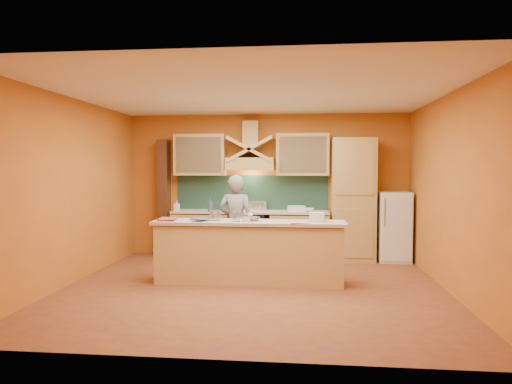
# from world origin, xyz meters

# --- Properties ---
(floor) EXTENTS (5.50, 5.00, 0.01)m
(floor) POSITION_xyz_m (0.00, 0.00, 0.00)
(floor) COLOR brown
(floor) RESTS_ON ground
(ceiling) EXTENTS (5.50, 5.00, 0.01)m
(ceiling) POSITION_xyz_m (0.00, 0.00, 2.80)
(ceiling) COLOR white
(ceiling) RESTS_ON wall_back
(wall_back) EXTENTS (5.50, 0.02, 2.80)m
(wall_back) POSITION_xyz_m (0.00, 2.50, 1.40)
(wall_back) COLOR #C47026
(wall_back) RESTS_ON floor
(wall_front) EXTENTS (5.50, 0.02, 2.80)m
(wall_front) POSITION_xyz_m (0.00, -2.50, 1.40)
(wall_front) COLOR #C47026
(wall_front) RESTS_ON floor
(wall_left) EXTENTS (0.02, 5.00, 2.80)m
(wall_left) POSITION_xyz_m (-2.75, 0.00, 1.40)
(wall_left) COLOR #C47026
(wall_left) RESTS_ON floor
(wall_right) EXTENTS (0.02, 5.00, 2.80)m
(wall_right) POSITION_xyz_m (2.75, 0.00, 1.40)
(wall_right) COLOR #C47026
(wall_right) RESTS_ON floor
(base_cabinet_left) EXTENTS (1.10, 0.60, 0.86)m
(base_cabinet_left) POSITION_xyz_m (-1.25, 2.20, 0.43)
(base_cabinet_left) COLOR tan
(base_cabinet_left) RESTS_ON floor
(base_cabinet_right) EXTENTS (1.10, 0.60, 0.86)m
(base_cabinet_right) POSITION_xyz_m (0.65, 2.20, 0.43)
(base_cabinet_right) COLOR tan
(base_cabinet_right) RESTS_ON floor
(counter_top) EXTENTS (3.00, 0.62, 0.04)m
(counter_top) POSITION_xyz_m (-0.30, 2.20, 0.90)
(counter_top) COLOR beige
(counter_top) RESTS_ON base_cabinet_left
(stove) EXTENTS (0.60, 0.58, 0.90)m
(stove) POSITION_xyz_m (-0.30, 2.20, 0.45)
(stove) COLOR black
(stove) RESTS_ON floor
(backsplash) EXTENTS (3.00, 0.03, 0.70)m
(backsplash) POSITION_xyz_m (-0.30, 2.48, 1.25)
(backsplash) COLOR #19372E
(backsplash) RESTS_ON wall_back
(range_hood) EXTENTS (0.92, 0.50, 0.24)m
(range_hood) POSITION_xyz_m (-0.30, 2.25, 1.82)
(range_hood) COLOR tan
(range_hood) RESTS_ON wall_back
(hood_chimney) EXTENTS (0.30, 0.30, 0.50)m
(hood_chimney) POSITION_xyz_m (-0.30, 2.35, 2.40)
(hood_chimney) COLOR tan
(hood_chimney) RESTS_ON wall_back
(upper_cabinet_left) EXTENTS (1.00, 0.35, 0.80)m
(upper_cabinet_left) POSITION_xyz_m (-1.30, 2.33, 2.00)
(upper_cabinet_left) COLOR tan
(upper_cabinet_left) RESTS_ON wall_back
(upper_cabinet_right) EXTENTS (1.00, 0.35, 0.80)m
(upper_cabinet_right) POSITION_xyz_m (0.70, 2.33, 2.00)
(upper_cabinet_right) COLOR tan
(upper_cabinet_right) RESTS_ON wall_back
(pantry_column) EXTENTS (0.80, 0.60, 2.30)m
(pantry_column) POSITION_xyz_m (1.65, 2.20, 1.15)
(pantry_column) COLOR tan
(pantry_column) RESTS_ON floor
(fridge) EXTENTS (0.58, 0.60, 1.30)m
(fridge) POSITION_xyz_m (2.40, 2.20, 0.65)
(fridge) COLOR white
(fridge) RESTS_ON floor
(trim_column_left) EXTENTS (0.20, 0.30, 2.30)m
(trim_column_left) POSITION_xyz_m (-2.05, 2.35, 1.15)
(trim_column_left) COLOR #472816
(trim_column_left) RESTS_ON floor
(island_body) EXTENTS (2.80, 0.55, 0.88)m
(island_body) POSITION_xyz_m (-0.10, 0.30, 0.44)
(island_body) COLOR #E1BD73
(island_body) RESTS_ON floor
(island_top) EXTENTS (2.90, 0.62, 0.05)m
(island_top) POSITION_xyz_m (-0.10, 0.30, 0.92)
(island_top) COLOR beige
(island_top) RESTS_ON island_body
(person) EXTENTS (0.60, 0.40, 1.63)m
(person) POSITION_xyz_m (-0.42, 1.12, 0.82)
(person) COLOR gray
(person) RESTS_ON floor
(pot_large) EXTENTS (0.29, 0.29, 0.14)m
(pot_large) POSITION_xyz_m (-0.55, 2.19, 0.97)
(pot_large) COLOR silver
(pot_large) RESTS_ON stove
(pot_small) EXTENTS (0.24, 0.24, 0.15)m
(pot_small) POSITION_xyz_m (-0.16, 2.37, 0.97)
(pot_small) COLOR silver
(pot_small) RESTS_ON stove
(soap_bottle_a) EXTENTS (0.10, 0.10, 0.20)m
(soap_bottle_a) POSITION_xyz_m (-1.70, 2.01, 1.02)
(soap_bottle_a) COLOR white
(soap_bottle_a) RESTS_ON counter_top
(soap_bottle_b) EXTENTS (0.11, 0.11, 0.26)m
(soap_bottle_b) POSITION_xyz_m (-1.03, 1.94, 1.05)
(soap_bottle_b) COLOR #2F5483
(soap_bottle_b) RESTS_ON counter_top
(bowl_back) EXTENTS (0.25, 0.25, 0.06)m
(bowl_back) POSITION_xyz_m (0.82, 2.14, 0.95)
(bowl_back) COLOR white
(bowl_back) RESTS_ON counter_top
(dish_rack) EXTENTS (0.35, 0.31, 0.10)m
(dish_rack) POSITION_xyz_m (0.59, 2.16, 0.97)
(dish_rack) COLOR white
(dish_rack) RESTS_ON counter_top
(book_lower) EXTENTS (0.29, 0.37, 0.03)m
(book_lower) POSITION_xyz_m (-1.48, 0.26, 0.96)
(book_lower) COLOR #A8493C
(book_lower) RESTS_ON island_top
(book_upper) EXTENTS (0.33, 0.36, 0.02)m
(book_upper) POSITION_xyz_m (-0.91, 0.28, 0.98)
(book_upper) COLOR #3A5680
(book_upper) RESTS_ON island_top
(jar_large) EXTENTS (0.19, 0.19, 0.17)m
(jar_large) POSITION_xyz_m (-0.62, 0.32, 1.03)
(jar_large) COLOR silver
(jar_large) RESTS_ON island_top
(jar_small) EXTENTS (0.14, 0.14, 0.15)m
(jar_small) POSITION_xyz_m (-0.28, 0.20, 1.02)
(jar_small) COLOR silver
(jar_small) RESTS_ON island_top
(kitchen_scale) EXTENTS (0.13, 0.13, 0.09)m
(kitchen_scale) POSITION_xyz_m (-0.11, 0.23, 0.99)
(kitchen_scale) COLOR silver
(kitchen_scale) RESTS_ON island_top
(mixing_bowl) EXTENTS (0.29, 0.29, 0.06)m
(mixing_bowl) POSITION_xyz_m (-0.06, 0.31, 0.98)
(mixing_bowl) COLOR silver
(mixing_bowl) RESTS_ON island_top
(cloth) EXTENTS (0.28, 0.22, 0.02)m
(cloth) POSITION_xyz_m (0.65, 0.09, 0.95)
(cloth) COLOR beige
(cloth) RESTS_ON island_top
(grocery_bag_a) EXTENTS (0.23, 0.19, 0.14)m
(grocery_bag_a) POSITION_xyz_m (0.92, 0.31, 1.01)
(grocery_bag_a) COLOR #EAE5C1
(grocery_bag_a) RESTS_ON island_top
(grocery_bag_b) EXTENTS (0.19, 0.15, 0.11)m
(grocery_bag_b) POSITION_xyz_m (0.90, 0.40, 1.00)
(grocery_bag_b) COLOR beige
(grocery_bag_b) RESTS_ON island_top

